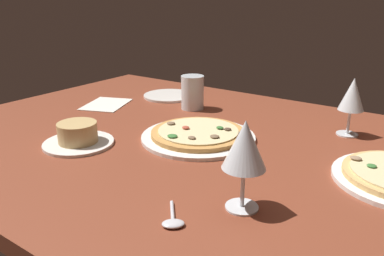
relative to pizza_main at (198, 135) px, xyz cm
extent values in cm
cube|color=brown|center=(3.28, 1.33, -3.15)|extent=(150.00, 110.00, 4.00)
cylinder|color=white|center=(0.00, -0.02, -0.65)|extent=(31.58, 31.58, 1.00)
cylinder|color=#C68C47|center=(0.00, -0.02, 0.45)|extent=(26.16, 26.16, 1.20)
cylinder|color=beige|center=(0.00, -0.02, 1.25)|extent=(22.22, 22.22, 0.40)
ellipsoid|color=#387033|center=(-4.52, -4.04, 1.85)|extent=(2.17, 1.68, 0.80)
ellipsoid|color=#387033|center=(2.38, 8.53, 1.76)|extent=(2.78, 2.55, 0.63)
ellipsoid|color=#4C3828|center=(-6.76, -4.49, 1.76)|extent=(1.98, 1.89, 0.62)
ellipsoid|color=#AD4733|center=(2.98, 1.35, 1.84)|extent=(2.08, 1.93, 0.79)
ellipsoid|color=brown|center=(-6.85, 2.46, 1.77)|extent=(2.47, 2.32, 0.65)
ellipsoid|color=brown|center=(-2.46, 6.59, 1.75)|extent=(2.13, 1.78, 0.61)
ellipsoid|color=brown|center=(9.10, 0.54, 1.77)|extent=(2.36, 2.32, 0.65)
ellipsoid|color=#937556|center=(-40.48, -4.00, 1.83)|extent=(2.61, 2.03, 0.76)
ellipsoid|color=#387033|center=(-44.29, -1.97, 1.72)|extent=(2.08, 2.03, 0.54)
cylinder|color=silver|center=(23.62, 22.00, -0.75)|extent=(18.58, 18.58, 0.80)
cylinder|color=tan|center=(23.62, 22.00, 2.30)|extent=(10.34, 10.34, 5.31)
cylinder|color=silver|center=(-32.96, -27.07, -0.95)|extent=(6.03, 6.03, 0.40)
cylinder|color=silver|center=(-32.96, -27.07, 2.74)|extent=(0.80, 0.80, 6.99)
cone|color=silver|center=(-32.96, -27.07, 10.79)|extent=(7.00, 7.00, 9.12)
cone|color=maroon|center=(-32.96, -27.07, 8.62)|extent=(3.30, 3.30, 4.79)
cylinder|color=silver|center=(-27.31, 25.41, -0.95)|extent=(6.32, 6.32, 0.40)
cylinder|color=silver|center=(-27.31, 25.41, 3.20)|extent=(0.80, 0.80, 7.91)
cone|color=silver|center=(-27.31, 25.41, 11.72)|extent=(8.16, 8.16, 9.12)
cylinder|color=silver|center=(18.35, -23.30, 4.63)|extent=(7.87, 7.87, 11.57)
cylinder|color=silver|center=(18.35, -23.30, 2.78)|extent=(7.24, 7.24, 7.87)
cylinder|color=silver|center=(35.01, -30.94, -0.70)|extent=(19.38, 19.38, 0.90)
cube|color=silver|center=(46.51, -9.11, -1.00)|extent=(19.02, 21.41, 0.30)
ellipsoid|color=silver|center=(-20.46, 37.66, -0.65)|extent=(4.86, 4.72, 1.00)
cylinder|color=silver|center=(-18.01, 34.74, -0.80)|extent=(5.45, 6.30, 0.70)
camera|label=1|loc=(-56.38, 82.90, 37.24)|focal=36.16mm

